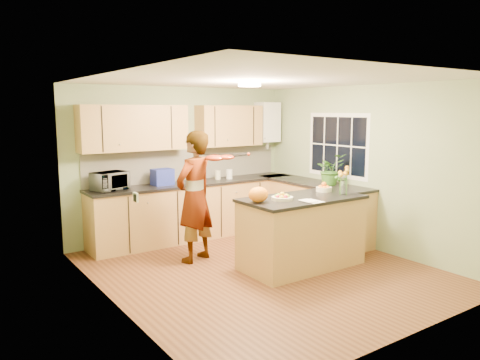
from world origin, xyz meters
TOP-DOWN VIEW (x-y plane):
  - floor at (0.00, 0.00)m, footprint 4.50×4.50m
  - ceiling at (0.00, 0.00)m, footprint 4.00×4.50m
  - wall_back at (0.00, 2.25)m, footprint 4.00×0.02m
  - wall_front at (0.00, -2.25)m, footprint 4.00×0.02m
  - wall_left at (-2.00, 0.00)m, footprint 0.02×4.50m
  - wall_right at (2.00, 0.00)m, footprint 0.02×4.50m
  - back_counter at (0.10, 1.95)m, footprint 3.64×0.62m
  - right_counter at (1.70, 0.85)m, footprint 0.62×2.24m
  - splashback at (0.10, 2.23)m, footprint 3.60×0.02m
  - upper_cabinets at (-0.18, 2.08)m, footprint 3.20×0.34m
  - boiler at (1.70, 2.09)m, footprint 0.40×0.30m
  - window_right at (1.99, 0.60)m, footprint 0.01×1.30m
  - light_switch at (-1.99, -0.60)m, footprint 0.02×0.09m
  - ceiling_lamp at (0.00, 0.30)m, footprint 0.30×0.30m
  - peninsula_island at (0.54, -0.17)m, footprint 1.68×0.86m
  - fruit_dish at (0.19, -0.17)m, footprint 0.28×0.28m
  - orange_bowl at (1.09, -0.02)m, footprint 0.22×0.22m
  - flower_vase at (1.14, -0.35)m, footprint 0.23×0.23m
  - orange_bag at (-0.16, -0.12)m, footprint 0.30×0.27m
  - papers at (0.44, -0.47)m, footprint 0.20×0.27m
  - violinist at (-0.52, 0.88)m, footprint 0.79×0.66m
  - violin at (-0.32, 0.66)m, footprint 0.67×0.58m
  - microwave at (-1.35, 1.97)m, footprint 0.57×0.47m
  - blue_box at (-0.49, 1.98)m, footprint 0.33×0.25m
  - kettle at (0.17, 1.98)m, footprint 0.16×0.16m
  - jar_cream at (0.55, 2.00)m, footprint 0.12×0.12m
  - jar_white at (0.75, 1.93)m, footprint 0.13×0.13m
  - potted_plant at (1.70, 0.46)m, footprint 0.47×0.42m

SIDE VIEW (x-z plane):
  - floor at x=0.00m, z-range 0.00..0.00m
  - back_counter at x=0.10m, z-range 0.00..0.94m
  - right_counter at x=1.70m, z-range 0.00..0.94m
  - peninsula_island at x=0.54m, z-range 0.00..0.97m
  - violinist at x=-0.52m, z-range 0.00..1.84m
  - papers at x=0.44m, z-range 0.96..0.98m
  - fruit_dish at x=0.19m, z-range 0.96..1.05m
  - jar_cream at x=0.55m, z-range 0.94..1.09m
  - orange_bowl at x=1.09m, z-range 0.95..1.08m
  - jar_white at x=0.75m, z-range 0.94..1.10m
  - kettle at x=0.17m, z-range 0.91..1.21m
  - orange_bag at x=-0.16m, z-range 0.96..1.16m
  - blue_box at x=-0.49m, z-range 0.94..1.20m
  - microwave at x=-1.35m, z-range 0.94..1.21m
  - potted_plant at x=1.70m, z-range 0.94..1.44m
  - splashback at x=0.10m, z-range 0.94..1.46m
  - wall_back at x=0.00m, z-range 0.00..2.50m
  - wall_front at x=0.00m, z-range 0.00..2.50m
  - wall_left at x=-2.00m, z-range 0.00..2.50m
  - wall_right at x=2.00m, z-range 0.00..2.50m
  - flower_vase at x=1.14m, z-range 1.03..1.47m
  - light_switch at x=-1.99m, z-range 1.26..1.34m
  - violin at x=-0.32m, z-range 1.39..1.56m
  - window_right at x=1.99m, z-range 1.02..2.08m
  - upper_cabinets at x=-0.18m, z-range 1.50..2.20m
  - boiler at x=1.70m, z-range 1.47..2.33m
  - ceiling_lamp at x=0.00m, z-range 2.43..2.50m
  - ceiling at x=0.00m, z-range 2.49..2.51m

